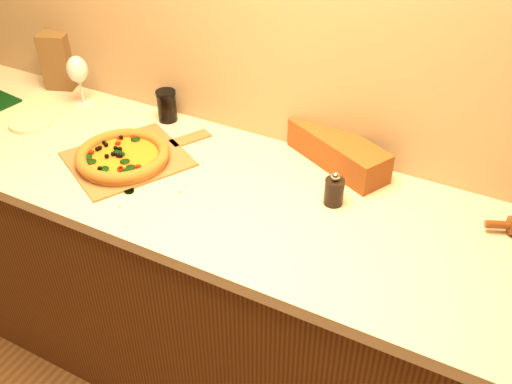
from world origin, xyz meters
The scene contains 11 objects.
cabinet centered at (0.00, 1.43, 0.43)m, with size 2.80×0.65×0.86m, color #45210E.
countertop centered at (0.00, 1.43, 0.88)m, with size 2.84×0.68×0.04m, color beige.
pizza_peel centered at (-0.43, 1.42, 0.90)m, with size 0.46×0.52×0.01m.
pizza centered at (-0.44, 1.39, 0.93)m, with size 0.30×0.30×0.04m.
bottle_cap centered at (-0.32, 1.27, 0.90)m, with size 0.03×0.03×0.01m, color black.
pepper_grinder centered at (0.25, 1.50, 0.95)m, with size 0.06×0.06×0.11m.
bread_bag centered at (0.18, 1.71, 0.95)m, with size 0.37×0.12×0.10m, color brown.
wine_glass centered at (-0.83, 1.64, 1.04)m, with size 0.08×0.08×0.19m.
paper_bag centered at (-1.01, 1.72, 1.01)m, with size 0.11×0.09×0.22m, color brown.
dark_jar centered at (-0.47, 1.69, 0.96)m, with size 0.07×0.07×0.12m.
side_plate centered at (-0.89, 1.43, 0.91)m, with size 0.16×0.16×0.01m, color beige.
Camera 1 is at (0.67, 0.21, 1.94)m, focal length 40.00 mm.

